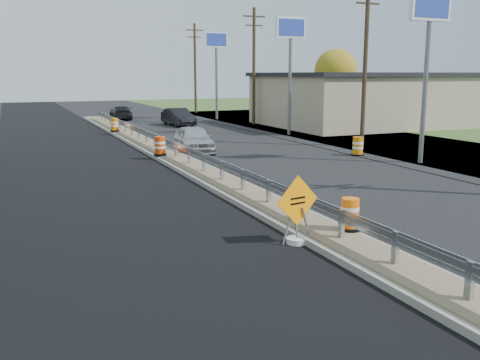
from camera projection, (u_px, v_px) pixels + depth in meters
name	position (u px, v px, depth m)	size (l,w,h in m)	color
ground	(243.00, 196.00, 18.55)	(140.00, 140.00, 0.00)	black
milled_overlay	(77.00, 161.00, 25.84)	(7.20, 120.00, 0.01)	black
median	(176.00, 160.00, 25.73)	(1.60, 55.00, 0.23)	gray
guardrail	(170.00, 144.00, 26.51)	(0.10, 46.15, 0.72)	silver
retail_building_near	(378.00, 98.00, 44.30)	(18.50, 12.50, 4.27)	tan
pylon_sign_south	(429.00, 22.00, 24.07)	(2.20, 0.30, 7.90)	slate
pylon_sign_mid	(291.00, 39.00, 35.78)	(2.20, 0.30, 7.90)	slate
pylon_sign_north	(216.00, 48.00, 48.38)	(2.20, 0.30, 7.90)	slate
utility_pole_smid	(365.00, 60.00, 30.16)	(1.90, 0.26, 9.40)	#473523
utility_pole_nmid	(254.00, 64.00, 43.67)	(1.90, 0.26, 9.40)	#473523
utility_pole_north	(195.00, 67.00, 57.17)	(1.90, 0.26, 9.40)	#473523
tree_far_yellow	(336.00, 70.00, 58.39)	(4.62, 4.62, 6.86)	#473523
caution_sign	(297.00, 227.00, 13.26)	(1.25, 0.53, 1.74)	white
barrel_median_near	(350.00, 215.00, 13.64)	(0.57, 0.57, 0.83)	black
barrel_median_mid	(160.00, 146.00, 26.22)	(0.63, 0.63, 0.92)	black
barrel_median_far	(115.00, 125.00, 37.08)	(0.63, 0.63, 0.92)	black
barrel_shoulder_near	(358.00, 147.00, 27.60)	(0.67, 0.67, 0.98)	black
car_silver	(194.00, 139.00, 28.71)	(1.70, 4.22, 1.44)	silver
car_dark_mid	(178.00, 117.00, 43.60)	(1.51, 4.33, 1.43)	black
car_dark_far	(121.00, 113.00, 49.50)	(1.79, 4.41, 1.28)	black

